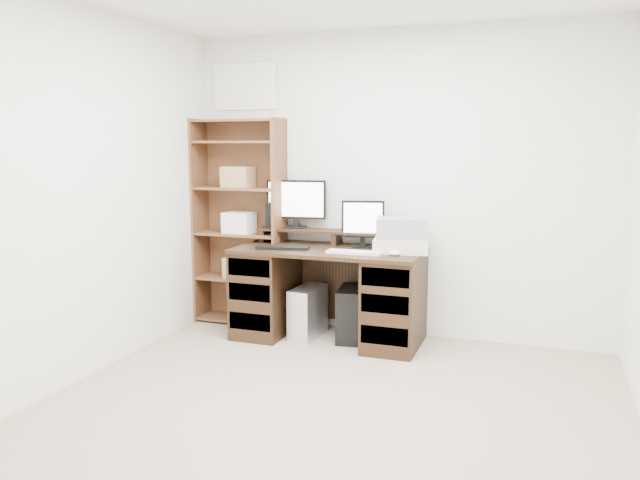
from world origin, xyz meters
The scene contains 14 objects.
room centered at (0.00, 0.00, 1.25)m, with size 3.54×4.04×2.54m.
desk centered at (-0.45, 1.64, 0.39)m, with size 1.50×0.70×0.75m.
riser_shelf centered at (-0.45, 1.85, 0.84)m, with size 1.40×0.22×0.12m.
monitor_wide centered at (-0.83, 1.89, 1.10)m, with size 0.52×0.15×0.41m.
monitor_small centered at (-0.22, 1.81, 0.96)m, with size 0.34×0.16×0.38m.
speaker centered at (-1.04, 1.83, 0.98)m, with size 0.09×0.09×0.22m, color black.
keyboard_black centered at (-0.79, 1.50, 0.76)m, with size 0.42×0.14×0.02m, color black.
keyboard_white centered at (-0.19, 1.48, 0.76)m, with size 0.43×0.13×0.02m, color silver.
mouse centered at (0.12, 1.50, 0.77)m, with size 0.09×0.06×0.03m, color white.
printer centered at (0.13, 1.68, 0.80)m, with size 0.42×0.31×0.10m, color beige.
basket centered at (0.13, 1.68, 0.94)m, with size 0.38×0.27×0.16m, color gray.
tower_silver centered at (-0.63, 1.64, 0.21)m, with size 0.18×0.42×0.42m, color silver.
tower_black centered at (-0.28, 1.69, 0.21)m, with size 0.24×0.45×0.43m.
bookshelf centered at (-1.35, 1.86, 0.92)m, with size 0.80×0.30×1.80m.
Camera 1 is at (1.15, -3.04, 1.58)m, focal length 35.00 mm.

